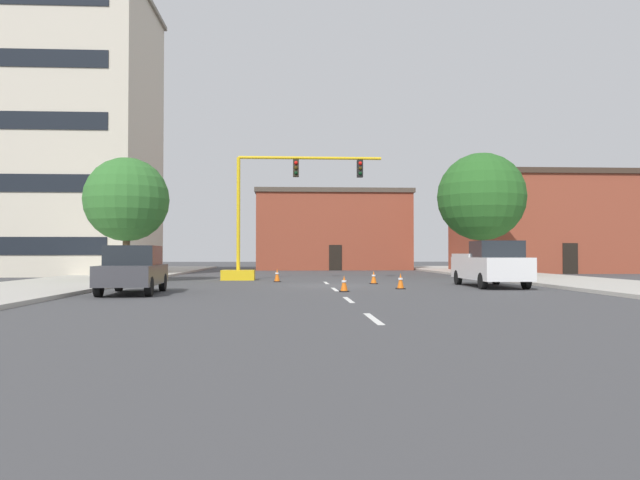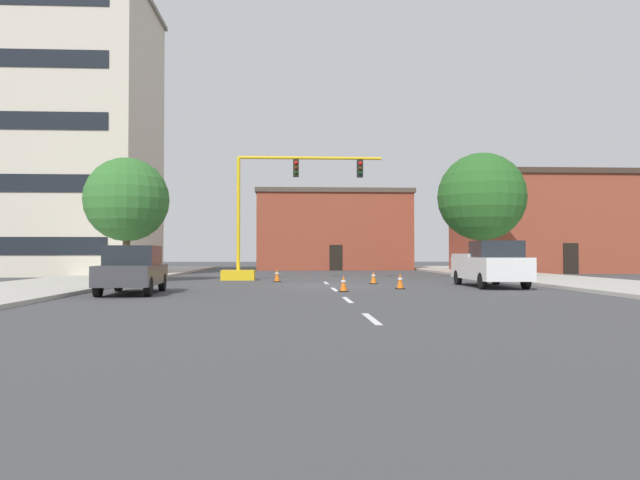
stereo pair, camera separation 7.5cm
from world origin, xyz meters
The scene contains 19 objects.
ground_plane centered at (0.00, 0.00, 0.00)m, with size 160.00×160.00×0.00m, color #424244.
sidewalk_left centered at (-12.24, 8.00, 0.07)m, with size 6.00×56.00×0.14m, color #B2ADA3.
sidewalk_right centered at (12.24, 8.00, 0.07)m, with size 6.00×56.00×0.14m, color #B2ADA3.
lane_stripe_seg_0 centered at (0.00, -14.00, 0.00)m, with size 0.16×2.40×0.01m, color silver.
lane_stripe_seg_1 centered at (0.00, -8.50, 0.00)m, with size 0.16×2.40×0.01m, color silver.
lane_stripe_seg_2 centered at (0.00, -3.00, 0.00)m, with size 0.16×2.40×0.01m, color silver.
lane_stripe_seg_3 centered at (0.00, 2.50, 0.00)m, with size 0.16×2.40×0.01m, color silver.
building_tall_left centered at (-18.46, 15.41, 9.74)m, with size 13.89×10.97×19.47m.
building_brick_center centered at (2.20, 28.13, 3.59)m, with size 13.94×7.70×7.16m.
building_row_right centered at (18.17, 18.82, 3.81)m, with size 13.27×8.82×7.60m.
traffic_signal_gantry centered at (-3.50, 5.91, 2.23)m, with size 8.80×1.20×6.83m.
tree_right_mid centered at (10.27, 9.91, 5.02)m, with size 5.52×5.52×7.79m.
tree_left_near centered at (-10.12, 3.85, 4.21)m, with size 4.28×4.28×6.36m.
pickup_truck_white centered at (6.93, -1.45, 0.97)m, with size 2.06×5.42×1.99m.
sedan_dark_gray_near_left centered at (-7.49, -5.22, 0.89)m, with size 2.09×4.59×1.74m.
traffic_cone_roadside_a centered at (2.71, -2.87, 0.32)m, with size 0.36×0.36×0.66m.
traffic_cone_roadside_b centered at (2.21, 1.36, 0.31)m, with size 0.36×0.36×0.63m.
traffic_cone_roadside_c centered at (0.24, -4.51, 0.31)m, with size 0.36×0.36×0.63m.
traffic_cone_roadside_d centered at (-2.45, 3.68, 0.34)m, with size 0.36×0.36×0.69m.
Camera 2 is at (-1.84, -27.42, 1.45)m, focal length 33.96 mm.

